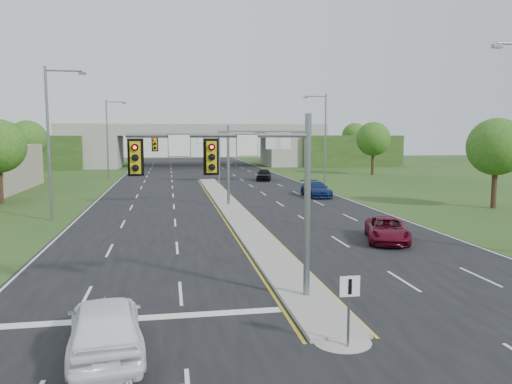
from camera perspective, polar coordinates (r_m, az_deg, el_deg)
The scene contains 24 objects.
ground at distance 19.50m, azimuth 5.75°, elevation -12.08°, with size 240.00×240.00×0.00m, color #244217.
road at distance 53.38m, azimuth -4.42°, elevation -0.10°, with size 24.00×160.00×0.02m, color black.
median at distance 41.54m, azimuth -2.83°, elevation -1.89°, with size 2.00×54.00×0.16m, color gray.
median_nose at distance 15.90m, azimuth 9.81°, elevation -16.20°, with size 2.00×2.00×0.16m, color gray.
lane_markings at distance 47.31m, azimuth -4.44°, elevation -0.95°, with size 23.72×160.00×0.01m.
signal_mast_near at distance 17.98m, azimuth -0.97°, elevation 1.78°, with size 6.62×0.60×7.00m.
signal_mast_far at distance 42.82m, azimuth -6.20°, elevation 4.56°, with size 6.62×0.60×7.00m.
keep_right_sign at distance 14.94m, azimuth 10.61°, elevation -11.93°, with size 0.60×0.13×2.20m.
sign_gantry at distance 63.79m, azimuth 0.68°, elevation 5.72°, with size 11.58×0.44×6.67m.
overpass at distance 97.94m, azimuth -6.99°, elevation 5.00°, with size 80.00×14.00×8.10m.
lightpole_l_mid at distance 38.66m, azimuth -22.36°, elevation 5.92°, with size 2.85×0.25×11.00m.
lightpole_l_far at distance 73.24m, azimuth -16.49°, elevation 6.25°, with size 2.85×0.25×11.00m.
lightpole_r_far at distance 60.61m, azimuth 7.75°, elevation 6.43°, with size 2.85×0.25×11.00m.
tree_l_mid at distance 75.20m, azimuth -24.63°, elevation 5.47°, with size 5.20×5.20×8.12m.
tree_r_near at distance 46.47m, azimuth 25.77°, elevation 4.66°, with size 4.80×4.80×7.60m.
tree_r_mid at distance 79.12m, azimuth 13.26°, elevation 5.92°, with size 5.20×5.20×8.12m.
tree_back_a at distance 116.53m, azimuth -26.49°, elevation 5.74°, with size 6.00×6.00×8.85m.
tree_back_b at distance 113.37m, azimuth -19.65°, elevation 5.87°, with size 5.60×5.60×8.32m.
tree_back_c at distance 115.49m, azimuth 4.68°, elevation 6.24°, with size 5.60×5.60×8.32m.
tree_back_d at distance 119.78m, azimuth 11.21°, elevation 6.31°, with size 6.00×6.00×8.85m.
car_white at distance 15.17m, azimuth -16.82°, elevation -14.39°, with size 2.02×5.01×1.71m, color white.
car_far_a at distance 30.13m, azimuth 14.74°, elevation -4.19°, with size 2.27×4.93×1.37m, color #58081B.
car_far_b at distance 50.29m, azimuth 6.88°, elevation 0.34°, with size 2.11×5.20×1.51m, color #0D1F51.
car_far_c at distance 67.61m, azimuth 0.89°, elevation 2.02°, with size 1.87×4.65×1.59m, color black.
Camera 1 is at (-5.05, -17.77, 6.24)m, focal length 35.00 mm.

